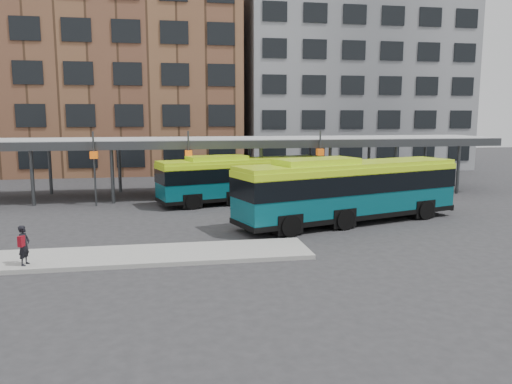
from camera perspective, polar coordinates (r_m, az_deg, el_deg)
The scene contains 9 objects.
ground at distance 24.48m, azimuth 0.41°, elevation -4.95°, with size 120.00×120.00×0.00m, color #28282B.
boarding_island at distance 21.22m, azimuth -12.98°, elevation -7.08°, with size 14.00×3.00×0.18m, color gray.
canopy at distance 36.56m, azimuth -3.30°, elevation 5.76°, with size 40.00×6.53×4.80m.
building_brick at distance 55.94m, azimuth -16.22°, elevation 13.73°, with size 26.00×14.00×22.00m, color brown.
building_grey at distance 59.14m, azimuth 10.42°, elevation 12.66°, with size 24.00×14.00×20.00m, color slate.
bus_front at distance 27.42m, azimuth 10.55°, elevation 0.37°, with size 13.26×6.57×3.59m.
bus_rear at distance 33.59m, azimuth -1.47°, elevation 1.67°, with size 11.82×5.57×3.20m.
pedestrian at distance 20.84m, azimuth -24.99°, elevation -5.51°, with size 0.48×0.65×1.53m.
bike_rack at distance 40.04m, azimuth 16.42°, elevation 0.76°, with size 7.23×1.57×1.05m.
Camera 1 is at (-4.26, -23.40, 5.78)m, focal length 35.00 mm.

